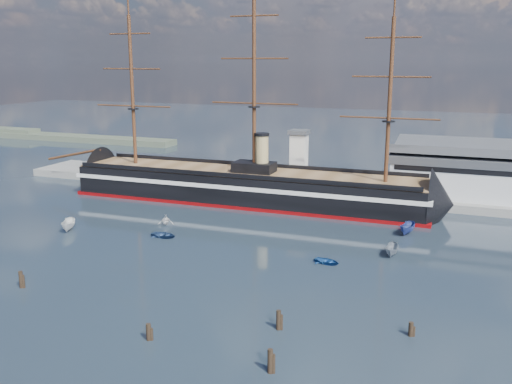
% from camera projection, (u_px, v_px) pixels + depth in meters
% --- Properties ---
extents(ground, '(600.00, 600.00, 0.00)m').
position_uv_depth(ground, '(240.00, 226.00, 122.59)').
color(ground, '#202731').
rests_on(ground, ground).
extents(quay, '(180.00, 18.00, 2.00)m').
position_uv_depth(quay, '(327.00, 194.00, 151.83)').
color(quay, slate).
rests_on(quay, ground).
extents(quay_tower, '(5.00, 5.00, 15.00)m').
position_uv_depth(quay_tower, '(299.00, 158.00, 149.33)').
color(quay_tower, silver).
rests_on(quay_tower, ground).
extents(shoreline, '(120.00, 10.00, 4.00)m').
position_uv_depth(shoreline, '(36.00, 135.00, 257.16)').
color(shoreline, '#3F4C38').
rests_on(shoreline, ground).
extents(warship, '(112.95, 17.06, 53.94)m').
position_uv_depth(warship, '(240.00, 186.00, 142.74)').
color(warship, black).
rests_on(warship, ground).
extents(motorboat_a, '(7.63, 5.50, 2.88)m').
position_uv_depth(motorboat_a, '(69.00, 231.00, 119.08)').
color(motorboat_a, white).
rests_on(motorboat_a, ground).
extents(motorboat_b, '(1.38, 3.32, 1.54)m').
position_uv_depth(motorboat_b, '(164.00, 237.00, 114.51)').
color(motorboat_b, navy).
rests_on(motorboat_b, ground).
extents(motorboat_c, '(6.43, 2.43, 2.56)m').
position_uv_depth(motorboat_c, '(392.00, 256.00, 103.84)').
color(motorboat_c, slate).
rests_on(motorboat_c, ground).
extents(motorboat_d, '(6.84, 5.24, 2.30)m').
position_uv_depth(motorboat_d, '(166.00, 224.00, 123.54)').
color(motorboat_d, silver).
rests_on(motorboat_d, ground).
extents(motorboat_e, '(1.70, 3.03, 1.34)m').
position_uv_depth(motorboat_e, '(327.00, 264.00, 99.79)').
color(motorboat_e, navy).
rests_on(motorboat_e, ground).
extents(motorboat_f, '(7.56, 3.93, 2.88)m').
position_uv_depth(motorboat_f, '(407.00, 234.00, 116.59)').
color(motorboat_f, navy).
rests_on(motorboat_f, ground).
extents(piling_near_left, '(0.64, 0.64, 3.43)m').
position_uv_depth(piling_near_left, '(22.00, 288.00, 89.33)').
color(piling_near_left, black).
rests_on(piling_near_left, ground).
extents(piling_near_mid, '(0.64, 0.64, 2.95)m').
position_uv_depth(piling_near_mid, '(149.00, 340.00, 72.70)').
color(piling_near_mid, black).
rests_on(piling_near_mid, ground).
extents(piling_near_right, '(0.64, 0.64, 3.44)m').
position_uv_depth(piling_near_right, '(278.00, 330.00, 75.52)').
color(piling_near_right, black).
rests_on(piling_near_right, ground).
extents(piling_far_right, '(0.64, 0.64, 2.63)m').
position_uv_depth(piling_far_right, '(410.00, 336.00, 73.74)').
color(piling_far_right, black).
rests_on(piling_far_right, ground).
extents(piling_extra, '(0.64, 0.64, 3.64)m').
position_uv_depth(piling_extra, '(270.00, 373.00, 65.10)').
color(piling_extra, black).
rests_on(piling_extra, ground).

